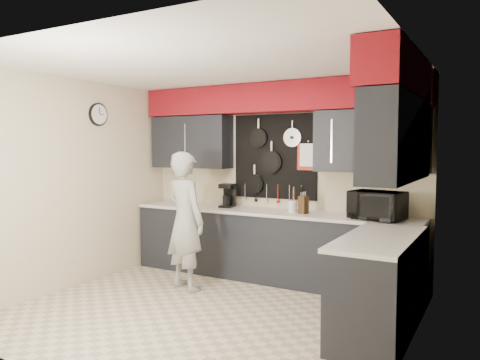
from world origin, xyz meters
The scene contains 10 objects.
ground centered at (0.00, 0.00, 0.00)m, with size 4.00×4.00×0.00m, color beige.
back_wall_assembly centered at (0.01, 1.60, 2.01)m, with size 4.00×0.36×2.60m.
right_wall_assembly centered at (1.85, 0.26, 1.94)m, with size 0.36×3.50×2.60m.
left_wall_assembly centered at (-1.99, 0.02, 1.33)m, with size 0.05×3.50×2.60m.
base_cabinets centered at (0.49, 1.13, 0.46)m, with size 3.95×2.20×0.92m.
microwave centered at (1.42, 1.38, 1.08)m, with size 0.59×0.40×0.33m, color black.
knife_block centered at (0.50, 1.40, 1.03)m, with size 0.10×0.10×0.22m, color #321F10.
utensil_crock centered at (0.32, 1.49, 0.99)m, with size 0.11×0.11×0.15m, color white.
coffee_maker centered at (-0.65, 1.50, 1.09)m, with size 0.21×0.25×0.33m.
person centered at (-0.71, 0.57, 0.85)m, with size 0.62×0.41×1.70m, color #ADADAB.
Camera 1 is at (2.67, -4.06, 1.75)m, focal length 35.00 mm.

